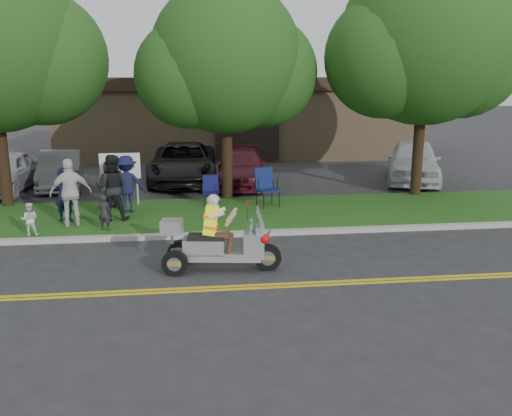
{
  "coord_description": "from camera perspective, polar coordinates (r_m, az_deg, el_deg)",
  "views": [
    {
      "loc": [
        -0.69,
        -10.55,
        4.12
      ],
      "look_at": [
        0.83,
        2.0,
        1.01
      ],
      "focal_mm": 38.0,
      "sensor_mm": 36.0,
      "label": 1
    }
  ],
  "objects": [
    {
      "name": "ground",
      "position": [
        11.35,
        -2.99,
        -7.47
      ],
      "size": [
        120.0,
        120.0,
        0.0
      ],
      "primitive_type": "plane",
      "color": "#28282B",
      "rests_on": "ground"
    },
    {
      "name": "parked_car_far_right",
      "position": [
        22.22,
        16.24,
        4.75
      ],
      "size": [
        3.51,
        5.2,
        1.64
      ],
      "primitive_type": "imported",
      "rotation": [
        0.0,
        0.0,
        -0.36
      ],
      "color": "silver",
      "rests_on": "ground"
    },
    {
      "name": "lawn_chair_b",
      "position": [
        17.02,
        1.06,
        2.49
      ],
      "size": [
        0.79,
        0.81,
        1.18
      ],
      "rotation": [
        0.0,
        0.0,
        0.33
      ],
      "color": "black",
      "rests_on": "grass_verge"
    },
    {
      "name": "centerline_near",
      "position": [
        10.81,
        -2.77,
        -8.55
      ],
      "size": [
        60.0,
        0.1,
        0.01
      ],
      "primitive_type": "cube",
      "color": "gold",
      "rests_on": "ground"
    },
    {
      "name": "curb",
      "position": [
        14.21,
        -3.86,
        -2.79
      ],
      "size": [
        60.0,
        0.25,
        0.12
      ],
      "primitive_type": "cube",
      "color": "#A8A89E",
      "rests_on": "ground"
    },
    {
      "name": "tree_mid",
      "position": [
        17.83,
        -3.03,
        14.83
      ],
      "size": [
        5.88,
        4.8,
        7.05
      ],
      "color": "#332114",
      "rests_on": "ground"
    },
    {
      "name": "centerline_far",
      "position": [
        10.95,
        -2.84,
        -8.23
      ],
      "size": [
        60.0,
        0.1,
        0.01
      ],
      "primitive_type": "cube",
      "color": "gold",
      "rests_on": "ground"
    },
    {
      "name": "parked_car_left",
      "position": [
        21.42,
        -19.86,
        3.79
      ],
      "size": [
        2.04,
        4.33,
        1.37
      ],
      "primitive_type": "imported",
      "rotation": [
        0.0,
        0.0,
        0.15
      ],
      "color": "#313234",
      "rests_on": "ground"
    },
    {
      "name": "child_left",
      "position": [
        14.86,
        -15.67,
        -0.46
      ],
      "size": [
        0.39,
        0.29,
        0.95
      ],
      "primitive_type": "imported",
      "rotation": [
        0.0,
        0.0,
        2.94
      ],
      "color": "black",
      "rests_on": "grass_verge"
    },
    {
      "name": "lawn_chair_a",
      "position": [
        17.2,
        -4.8,
        2.09
      ],
      "size": [
        0.5,
        0.52,
        0.93
      ],
      "rotation": [
        0.0,
        0.0,
        -0.03
      ],
      "color": "black",
      "rests_on": "grass_verge"
    },
    {
      "name": "parked_car_mid",
      "position": [
        21.53,
        -7.63,
        4.74
      ],
      "size": [
        2.72,
        5.56,
        1.52
      ],
      "primitive_type": "imported",
      "rotation": [
        0.0,
        0.0,
        -0.04
      ],
      "color": "black",
      "rests_on": "ground"
    },
    {
      "name": "child_right",
      "position": [
        14.99,
        -22.74,
        -1.1
      ],
      "size": [
        0.45,
        0.37,
        0.86
      ],
      "primitive_type": "imported",
      "rotation": [
        0.0,
        0.0,
        3.25
      ],
      "color": "white",
      "rests_on": "grass_verge"
    },
    {
      "name": "tree_right",
      "position": [
        19.24,
        17.54,
        15.93
      ],
      "size": [
        6.86,
        5.6,
        8.07
      ],
      "color": "#332114",
      "rests_on": "ground"
    },
    {
      "name": "commercial_building",
      "position": [
        29.72,
        -1.74,
        9.77
      ],
      "size": [
        18.0,
        8.2,
        4.0
      ],
      "color": "#9E7F5B",
      "rests_on": "ground"
    },
    {
      "name": "grass_verge",
      "position": [
        16.28,
        -4.28,
        -0.66
      ],
      "size": [
        60.0,
        4.0,
        0.1
      ],
      "primitive_type": "cube",
      "color": "#224B14",
      "rests_on": "ground"
    },
    {
      "name": "spectator_chair_a",
      "position": [
        16.6,
        -13.44,
        2.48
      ],
      "size": [
        1.18,
        0.78,
        1.71
      ],
      "primitive_type": "imported",
      "rotation": [
        0.0,
        0.0,
        3.28
      ],
      "color": "#15193C",
      "rests_on": "grass_verge"
    },
    {
      "name": "spectator_chair_b",
      "position": [
        17.39,
        -15.14,
        2.47
      ],
      "size": [
        0.72,
        0.47,
        1.46
      ],
      "primitive_type": "imported",
      "rotation": [
        0.0,
        0.0,
        3.13
      ],
      "color": "black",
      "rests_on": "grass_verge"
    },
    {
      "name": "parked_car_far_left",
      "position": [
        21.51,
        -24.97,
        3.44
      ],
      "size": [
        1.83,
        4.25,
        1.43
      ],
      "primitive_type": "imported",
      "rotation": [
        0.0,
        0.0,
        -0.03
      ],
      "color": "#ADAEB4",
      "rests_on": "ground"
    },
    {
      "name": "spectator_adult_left",
      "position": [
        16.03,
        -19.59,
        1.36
      ],
      "size": [
        0.62,
        0.47,
        1.54
      ],
      "primitive_type": "imported",
      "rotation": [
        0.0,
        0.0,
        2.96
      ],
      "color": "#1A2048",
      "rests_on": "grass_verge"
    },
    {
      "name": "spectator_adult_mid",
      "position": [
        15.76,
        -14.93,
        2.1
      ],
      "size": [
        0.94,
        0.75,
        1.87
      ],
      "primitive_type": "imported",
      "rotation": [
        0.0,
        0.0,
        3.09
      ],
      "color": "black",
      "rests_on": "grass_verge"
    },
    {
      "name": "business_sign",
      "position": [
        17.53,
        -14.11,
        4.02
      ],
      "size": [
        1.25,
        0.06,
        1.75
      ],
      "color": "silver",
      "rests_on": "ground"
    },
    {
      "name": "parked_car_right",
      "position": [
        20.84,
        -1.56,
        4.29
      ],
      "size": [
        2.28,
        4.72,
        1.32
      ],
      "primitive_type": "imported",
      "rotation": [
        0.0,
        0.0,
        -0.09
      ],
      "color": "#4D121C",
      "rests_on": "ground"
    },
    {
      "name": "trike_scooter",
      "position": [
        11.67,
        -4.26,
        -3.81
      ],
      "size": [
        2.58,
        0.96,
        1.69
      ],
      "rotation": [
        0.0,
        0.0,
        -0.14
      ],
      "color": "black",
      "rests_on": "ground"
    },
    {
      "name": "spectator_adult_right",
      "position": [
        15.48,
        -18.92,
        1.56
      ],
      "size": [
        1.16,
        0.72,
        1.85
      ],
      "primitive_type": "imported",
      "rotation": [
        0.0,
        0.0,
        3.41
      ],
      "color": "silver",
      "rests_on": "grass_verge"
    }
  ]
}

